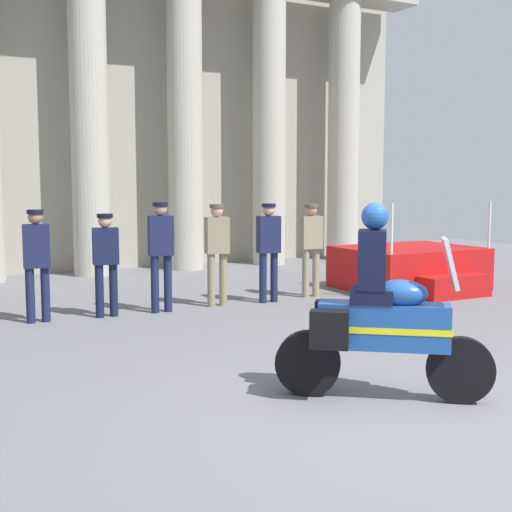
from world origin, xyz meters
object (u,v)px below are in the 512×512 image
officer_in_row_2 (37,256)px  officer_in_row_6 (269,244)px  officer_in_row_3 (106,256)px  reviewing_stand (411,269)px  officer_in_row_7 (311,242)px  officer_in_row_5 (217,246)px  motorcycle_with_rider (376,318)px  officer_in_row_4 (161,248)px

officer_in_row_2 → officer_in_row_6: bearing=-173.4°
officer_in_row_3 → reviewing_stand: bearing=-172.0°
officer_in_row_6 → officer_in_row_7: 0.96m
reviewing_stand → officer_in_row_7: bearing=176.8°
officer_in_row_2 → officer_in_row_5: officer_in_row_5 is taller
reviewing_stand → motorcycle_with_rider: motorcycle_with_rider is taller
reviewing_stand → officer_in_row_5: (-4.11, 0.09, 0.62)m
officer_in_row_2 → officer_in_row_3: officer_in_row_2 is taller
officer_in_row_4 → officer_in_row_7: (2.90, 0.12, -0.05)m
officer_in_row_3 → motorcycle_with_rider: motorcycle_with_rider is taller
officer_in_row_5 → officer_in_row_6: size_ratio=1.00×
officer_in_row_2 → officer_in_row_6: officer_in_row_6 is taller
officer_in_row_5 → officer_in_row_6: (0.93, -0.09, -0.00)m
reviewing_stand → officer_in_row_5: size_ratio=1.47×
officer_in_row_7 → officer_in_row_5: bearing=9.7°
reviewing_stand → officer_in_row_2: bearing=179.0°
officer_in_row_2 → officer_in_row_7: 4.80m
officer_in_row_2 → officer_in_row_4: 1.90m
officer_in_row_4 → officer_in_row_5: 1.02m
reviewing_stand → officer_in_row_6: 3.24m
officer_in_row_7 → officer_in_row_6: bearing=16.4°
officer_in_row_4 → officer_in_row_5: (1.02, 0.08, -0.03)m
officer_in_row_2 → motorcycle_with_rider: motorcycle_with_rider is taller
officer_in_row_3 → officer_in_row_5: bearing=-170.3°
officer_in_row_2 → officer_in_row_6: (3.85, -0.13, 0.02)m
reviewing_stand → officer_in_row_4: size_ratio=1.43×
officer_in_row_4 → officer_in_row_3: bearing=6.0°
officer_in_row_3 → officer_in_row_6: officer_in_row_6 is taller
officer_in_row_4 → officer_in_row_6: bearing=-171.9°
officer_in_row_3 → officer_in_row_4: size_ratio=0.91×
officer_in_row_5 → officer_in_row_7: 1.89m
motorcycle_with_rider → officer_in_row_2: bearing=150.5°
officer_in_row_5 → officer_in_row_7: (1.88, 0.04, -0.02)m
officer_in_row_2 → officer_in_row_5: 2.92m
officer_in_row_5 → motorcycle_with_rider: 5.32m
officer_in_row_5 → motorcycle_with_rider: (-0.78, -5.26, -0.22)m
officer_in_row_3 → officer_in_row_6: size_ratio=0.93×
officer_in_row_6 → motorcycle_with_rider: 5.44m
officer_in_row_5 → officer_in_row_6: bearing=-177.1°
officer_in_row_2 → officer_in_row_4: (1.90, -0.11, 0.05)m
officer_in_row_2 → motorcycle_with_rider: 5.71m
officer_in_row_4 → motorcycle_with_rider: 5.19m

